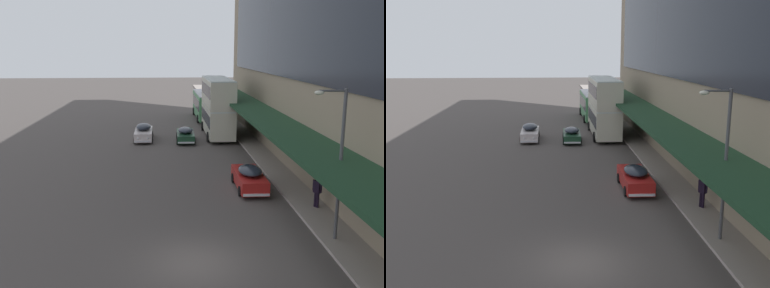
# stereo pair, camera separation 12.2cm
# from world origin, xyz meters

# --- Properties ---
(ground) EXTENTS (240.00, 240.00, 0.00)m
(ground) POSITION_xyz_m (0.00, 0.00, 0.00)
(ground) COLOR #49423F
(transit_bus_kerbside_front) EXTENTS (2.71, 9.35, 5.98)m
(transit_bus_kerbside_front) POSITION_xyz_m (4.27, 26.97, 3.23)
(transit_bus_kerbside_front) COLOR beige
(transit_bus_kerbside_front) RESTS_ON ground
(transit_bus_kerbside_rear) EXTENTS (2.90, 10.23, 3.40)m
(transit_bus_kerbside_rear) POSITION_xyz_m (4.20, 38.28, 1.95)
(transit_bus_kerbside_rear) COLOR #4E975F
(transit_bus_kerbside_rear) RESTS_ON ground
(sedan_trailing_near) EXTENTS (1.85, 4.73, 1.58)m
(sedan_trailing_near) POSITION_xyz_m (4.20, 9.62, 0.78)
(sedan_trailing_near) COLOR #A91C19
(sedan_trailing_near) RESTS_ON ground
(sedan_lead_mid) EXTENTS (1.84, 4.62, 1.44)m
(sedan_lead_mid) POSITION_xyz_m (0.82, 24.39, 0.72)
(sedan_lead_mid) COLOR #1A3C27
(sedan_lead_mid) RESTS_ON ground
(sedan_far_back) EXTENTS (1.85, 4.92, 1.63)m
(sedan_far_back) POSITION_xyz_m (-3.29, 25.41, 0.80)
(sedan_far_back) COLOR beige
(sedan_far_back) RESTS_ON ground
(pedestrian_at_kerb) EXTENTS (0.42, 0.54, 1.86)m
(pedestrian_at_kerb) POSITION_xyz_m (7.26, 5.76, 1.18)
(pedestrian_at_kerb) COLOR black
(pedestrian_at_kerb) RESTS_ON sidewalk_kerb
(street_lamp) EXTENTS (1.50, 0.28, 7.07)m
(street_lamp) POSITION_xyz_m (6.54, 1.68, 4.25)
(street_lamp) COLOR #4C4C51
(street_lamp) RESTS_ON sidewalk_kerb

